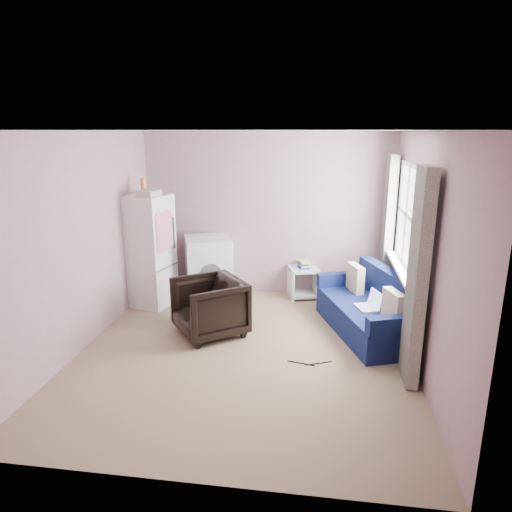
{
  "coord_description": "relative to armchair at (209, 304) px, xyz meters",
  "views": [
    {
      "loc": [
        0.81,
        -4.79,
        2.49
      ],
      "look_at": [
        0.05,
        0.6,
        1.0
      ],
      "focal_mm": 32.0,
      "sensor_mm": 36.0,
      "label": 1
    }
  ],
  "objects": [
    {
      "name": "room",
      "position": [
        0.53,
        -0.41,
        0.85
      ],
      "size": [
        3.84,
        4.24,
        2.54
      ],
      "color": "#8E795D",
      "rests_on": "ground"
    },
    {
      "name": "armchair",
      "position": [
        0.0,
        0.0,
        0.0
      ],
      "size": [
        1.05,
        1.06,
        0.8
      ],
      "primitive_type": "imported",
      "rotation": [
        0.0,
        0.0,
        -0.93
      ],
      "color": "black",
      "rests_on": "ground"
    },
    {
      "name": "fridge",
      "position": [
        -1.09,
        0.9,
        0.43
      ],
      "size": [
        0.68,
        0.68,
        1.85
      ],
      "rotation": [
        0.0,
        0.0,
        -0.25
      ],
      "color": "silver",
      "rests_on": "ground"
    },
    {
      "name": "washing_machine",
      "position": [
        -0.33,
        1.3,
        0.09
      ],
      "size": [
        0.86,
        0.86,
        0.95
      ],
      "rotation": [
        0.0,
        0.0,
        0.35
      ],
      "color": "silver",
      "rests_on": "ground"
    },
    {
      "name": "side_table",
      "position": [
        1.11,
        1.52,
        -0.13
      ],
      "size": [
        0.53,
        0.53,
        0.59
      ],
      "rotation": [
        0.0,
        0.0,
        0.26
      ],
      "color": "silver",
      "rests_on": "ground"
    },
    {
      "name": "sofa",
      "position": [
        2.03,
        0.35,
        -0.12
      ],
      "size": [
        1.33,
        1.9,
        0.78
      ],
      "rotation": [
        0.0,
        0.0,
        0.34
      ],
      "color": "navy",
      "rests_on": "ground"
    },
    {
      "name": "window_dressing",
      "position": [
        2.3,
        0.29,
        0.71
      ],
      "size": [
        0.17,
        2.62,
        2.18
      ],
      "color": "white",
      "rests_on": "ground"
    },
    {
      "name": "floor_cables",
      "position": [
        1.28,
        -0.6,
        -0.39
      ],
      "size": [
        0.49,
        0.13,
        0.01
      ],
      "rotation": [
        0.0,
        0.0,
        0.13
      ],
      "color": "black",
      "rests_on": "ground"
    }
  ]
}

